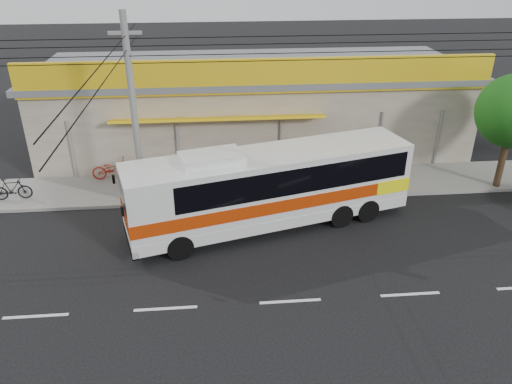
# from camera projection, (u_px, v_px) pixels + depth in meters

# --- Properties ---
(ground) EXTENTS (120.00, 120.00, 0.00)m
(ground) POSITION_uv_depth(u_px,v_px,m) (280.00, 258.00, 18.36)
(ground) COLOR black
(ground) RESTS_ON ground
(sidewalk) EXTENTS (30.00, 3.20, 0.15)m
(sidewalk) POSITION_uv_depth(u_px,v_px,m) (263.00, 185.00, 23.66)
(sidewalk) COLOR gray
(sidewalk) RESTS_ON ground
(lane_markings) EXTENTS (50.00, 0.12, 0.01)m
(lane_markings) POSITION_uv_depth(u_px,v_px,m) (290.00, 301.00, 16.14)
(lane_markings) COLOR silver
(lane_markings) RESTS_ON ground
(storefront_building) EXTENTS (22.60, 9.20, 5.70)m
(storefront_building) POSITION_uv_depth(u_px,v_px,m) (253.00, 105.00, 27.58)
(storefront_building) COLOR gray
(storefront_building) RESTS_ON ground
(coach_bus) EXTENTS (11.63, 5.35, 3.51)m
(coach_bus) POSITION_uv_depth(u_px,v_px,m) (275.00, 183.00, 19.68)
(coach_bus) COLOR silver
(coach_bus) RESTS_ON ground
(motorbike_red) EXTENTS (1.98, 0.73, 1.03)m
(motorbike_red) POSITION_uv_depth(u_px,v_px,m) (113.00, 169.00, 23.87)
(motorbike_red) COLOR maroon
(motorbike_red) RESTS_ON sidewalk
(motorbike_dark) EXTENTS (1.70, 0.60, 1.00)m
(motorbike_dark) POSITION_uv_depth(u_px,v_px,m) (12.00, 189.00, 21.96)
(motorbike_dark) COLOR black
(motorbike_dark) RESTS_ON sidewalk
(utility_pole) EXTENTS (34.00, 14.00, 8.23)m
(utility_pole) POSITION_uv_depth(u_px,v_px,m) (127.00, 50.00, 18.60)
(utility_pole) COLOR slate
(utility_pole) RESTS_ON ground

